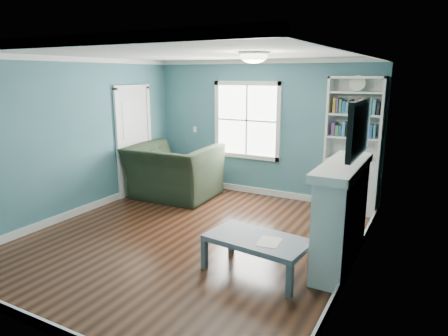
% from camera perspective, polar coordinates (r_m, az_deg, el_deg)
% --- Properties ---
extents(floor, '(5.00, 5.00, 0.00)m').
position_cam_1_polar(floor, '(5.94, -4.62, -9.89)').
color(floor, black).
rests_on(floor, ground).
extents(room_walls, '(5.00, 5.00, 5.00)m').
position_cam_1_polar(room_walls, '(5.51, -4.93, 5.41)').
color(room_walls, '#396675').
rests_on(room_walls, ground).
extents(trim, '(4.50, 5.00, 2.60)m').
position_cam_1_polar(trim, '(5.57, -4.86, 1.89)').
color(trim, white).
rests_on(trim, ground).
extents(window, '(1.40, 0.06, 1.50)m').
position_cam_1_polar(window, '(7.83, 3.27, 6.80)').
color(window, white).
rests_on(window, room_walls).
extents(bookshelf, '(0.90, 0.35, 2.31)m').
position_cam_1_polar(bookshelf, '(7.11, 17.83, 1.22)').
color(bookshelf, silver).
rests_on(bookshelf, ground).
extents(fireplace, '(0.44, 1.58, 1.30)m').
position_cam_1_polar(fireplace, '(5.14, 16.54, -6.56)').
color(fireplace, black).
rests_on(fireplace, ground).
extents(tv, '(0.06, 1.10, 0.65)m').
position_cam_1_polar(tv, '(4.87, 18.78, 5.42)').
color(tv, black).
rests_on(tv, fireplace).
extents(door, '(0.12, 0.98, 2.17)m').
position_cam_1_polar(door, '(8.03, -12.72, 3.93)').
color(door, silver).
rests_on(door, ground).
extents(ceiling_fixture, '(0.38, 0.38, 0.15)m').
position_cam_1_polar(ceiling_fixture, '(5.12, 4.29, 15.68)').
color(ceiling_fixture, white).
rests_on(ceiling_fixture, room_walls).
extents(light_switch, '(0.08, 0.01, 0.12)m').
position_cam_1_polar(light_switch, '(8.44, -4.18, 5.54)').
color(light_switch, white).
rests_on(light_switch, room_walls).
extents(recliner, '(1.60, 1.07, 1.36)m').
position_cam_1_polar(recliner, '(7.66, -7.23, 0.74)').
color(recliner, black).
rests_on(recliner, ground).
extents(coffee_table, '(1.27, 0.79, 0.44)m').
position_cam_1_polar(coffee_table, '(4.85, 4.79, -10.50)').
color(coffee_table, '#495258').
rests_on(coffee_table, ground).
extents(paper_sheet, '(0.28, 0.34, 0.00)m').
position_cam_1_polar(paper_sheet, '(4.72, 6.46, -10.43)').
color(paper_sheet, white).
rests_on(paper_sheet, coffee_table).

